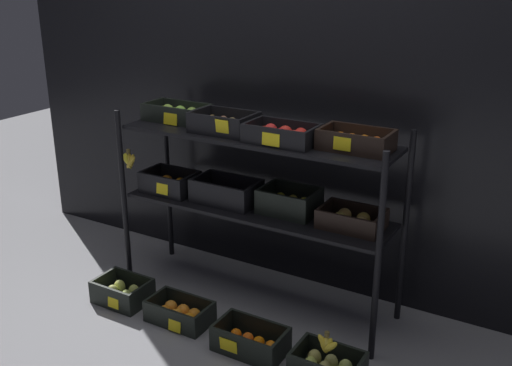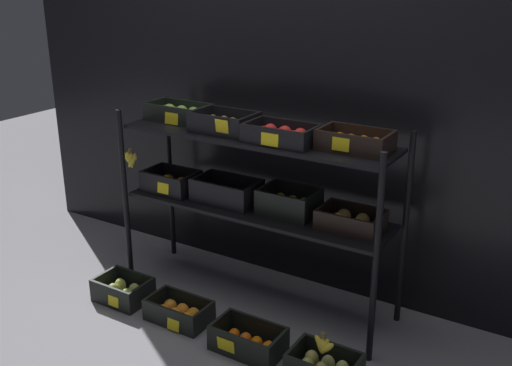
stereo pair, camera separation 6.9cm
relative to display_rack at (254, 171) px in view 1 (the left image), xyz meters
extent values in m
plane|color=gray|center=(0.01, 0.00, -0.79)|extent=(10.00, 10.00, 0.00)
cube|color=black|center=(0.01, 0.41, 0.27)|extent=(3.97, 0.12, 2.11)
cylinder|color=black|center=(-0.77, -0.21, -0.25)|extent=(0.03, 0.03, 1.08)
cylinder|color=black|center=(0.80, -0.21, -0.25)|extent=(0.03, 0.03, 1.08)
cylinder|color=black|center=(-0.77, 0.21, -0.25)|extent=(0.03, 0.03, 1.08)
cylinder|color=black|center=(0.80, 0.21, -0.25)|extent=(0.03, 0.03, 1.08)
cube|color=black|center=(0.01, 0.00, -0.22)|extent=(1.54, 0.39, 0.02)
cube|color=black|center=(0.01, 0.00, 0.19)|extent=(1.54, 0.39, 0.02)
cube|color=black|center=(-0.55, -0.04, -0.21)|extent=(0.31, 0.22, 0.01)
cube|color=black|center=(-0.55, -0.14, -0.15)|extent=(0.31, 0.02, 0.11)
cube|color=black|center=(-0.55, 0.06, -0.15)|extent=(0.31, 0.02, 0.11)
cube|color=black|center=(-0.70, -0.04, -0.15)|extent=(0.02, 0.18, 0.11)
cube|color=black|center=(-0.41, -0.04, -0.15)|extent=(0.02, 0.18, 0.11)
sphere|color=orange|center=(-0.61, -0.07, -0.17)|extent=(0.07, 0.07, 0.07)
sphere|color=orange|center=(-0.50, -0.06, -0.17)|extent=(0.07, 0.07, 0.07)
sphere|color=orange|center=(-0.60, -0.01, -0.17)|extent=(0.07, 0.07, 0.07)
sphere|color=orange|center=(-0.50, -0.01, -0.17)|extent=(0.07, 0.07, 0.07)
cube|color=yellow|center=(-0.52, -0.15, -0.15)|extent=(0.08, 0.01, 0.07)
cube|color=black|center=(-0.17, -0.01, -0.21)|extent=(0.37, 0.23, 0.01)
cube|color=black|center=(-0.17, -0.11, -0.14)|extent=(0.37, 0.02, 0.12)
cube|color=black|center=(-0.17, 0.09, -0.14)|extent=(0.37, 0.02, 0.12)
cube|color=black|center=(-0.35, -0.01, -0.14)|extent=(0.02, 0.19, 0.12)
cube|color=black|center=(0.00, -0.01, -0.14)|extent=(0.02, 0.19, 0.12)
sphere|color=#5D2D50|center=(-0.29, -0.05, -0.18)|extent=(0.05, 0.05, 0.05)
sphere|color=#5A1945|center=(-0.23, -0.04, -0.18)|extent=(0.05, 0.05, 0.05)
sphere|color=#63214F|center=(-0.18, -0.05, -0.18)|extent=(0.05, 0.05, 0.05)
sphere|color=#5C2A5B|center=(-0.12, -0.05, -0.18)|extent=(0.05, 0.05, 0.05)
sphere|color=#692053|center=(-0.06, -0.05, -0.18)|extent=(0.05, 0.05, 0.05)
sphere|color=#5F1A4A|center=(-0.29, 0.02, -0.18)|extent=(0.05, 0.05, 0.05)
sphere|color=#5A275B|center=(-0.23, 0.03, -0.18)|extent=(0.05, 0.05, 0.05)
sphere|color=#621A56|center=(-0.17, 0.03, -0.18)|extent=(0.05, 0.05, 0.05)
sphere|color=#672446|center=(-0.12, 0.02, -0.18)|extent=(0.05, 0.05, 0.05)
sphere|color=#6A1E54|center=(-0.06, 0.03, -0.18)|extent=(0.05, 0.05, 0.05)
cube|color=black|center=(0.20, 0.04, -0.21)|extent=(0.31, 0.23, 0.01)
cube|color=black|center=(0.20, -0.07, -0.14)|extent=(0.31, 0.02, 0.12)
cube|color=black|center=(0.20, 0.15, -0.14)|extent=(0.31, 0.02, 0.12)
cube|color=black|center=(0.06, 0.04, -0.14)|extent=(0.02, 0.20, 0.12)
cube|color=black|center=(0.35, 0.04, -0.14)|extent=(0.02, 0.20, 0.12)
ellipsoid|color=yellow|center=(0.13, 0.00, -0.16)|extent=(0.06, 0.06, 0.08)
ellipsoid|color=yellow|center=(0.20, 0.01, -0.16)|extent=(0.06, 0.06, 0.08)
ellipsoid|color=yellow|center=(0.28, 0.00, -0.16)|extent=(0.06, 0.06, 0.08)
ellipsoid|color=yellow|center=(0.13, 0.07, -0.16)|extent=(0.06, 0.06, 0.08)
ellipsoid|color=yellow|center=(0.21, 0.07, -0.16)|extent=(0.06, 0.06, 0.08)
ellipsoid|color=yellow|center=(0.28, 0.07, -0.16)|extent=(0.06, 0.06, 0.08)
cube|color=black|center=(0.57, 0.02, -0.21)|extent=(0.32, 0.22, 0.01)
cube|color=black|center=(0.57, -0.08, -0.16)|extent=(0.32, 0.02, 0.09)
cube|color=black|center=(0.57, 0.12, -0.16)|extent=(0.32, 0.02, 0.09)
cube|color=black|center=(0.42, 0.02, -0.16)|extent=(0.02, 0.18, 0.09)
cube|color=black|center=(0.73, 0.02, -0.16)|extent=(0.02, 0.18, 0.09)
sphere|color=gold|center=(0.52, -0.02, -0.17)|extent=(0.07, 0.07, 0.07)
sphere|color=#D9B054|center=(0.63, -0.01, -0.17)|extent=(0.07, 0.07, 0.07)
sphere|color=#E6B553|center=(0.52, 0.05, -0.17)|extent=(0.07, 0.07, 0.07)
sphere|color=gold|center=(0.63, 0.04, -0.17)|extent=(0.07, 0.07, 0.07)
cube|color=black|center=(-0.55, 0.05, 0.21)|extent=(0.37, 0.21, 0.01)
cube|color=black|center=(-0.55, -0.04, 0.26)|extent=(0.37, 0.02, 0.09)
cube|color=black|center=(-0.55, 0.15, 0.26)|extent=(0.37, 0.02, 0.09)
cube|color=black|center=(-0.73, 0.05, 0.26)|extent=(0.02, 0.17, 0.09)
cube|color=black|center=(-0.37, 0.05, 0.26)|extent=(0.02, 0.17, 0.09)
sphere|color=#8CB836|center=(-0.63, 0.03, 0.25)|extent=(0.07, 0.07, 0.07)
sphere|color=#83BC38|center=(-0.55, 0.03, 0.25)|extent=(0.07, 0.07, 0.07)
sphere|color=#81B039|center=(-0.45, 0.02, 0.25)|extent=(0.07, 0.07, 0.07)
sphere|color=#98C046|center=(-0.64, 0.08, 0.25)|extent=(0.07, 0.07, 0.07)
sphere|color=#8BC844|center=(-0.55, 0.08, 0.25)|extent=(0.07, 0.07, 0.07)
sphere|color=#88B040|center=(-0.46, 0.08, 0.25)|extent=(0.07, 0.07, 0.07)
cube|color=yellow|center=(-0.51, -0.05, 0.24)|extent=(0.09, 0.01, 0.07)
cube|color=black|center=(-0.17, -0.03, 0.21)|extent=(0.34, 0.23, 0.01)
cube|color=black|center=(-0.17, -0.13, 0.26)|extent=(0.34, 0.02, 0.10)
cube|color=black|center=(-0.17, 0.08, 0.26)|extent=(0.34, 0.02, 0.10)
cube|color=black|center=(-0.33, -0.03, 0.26)|extent=(0.02, 0.20, 0.10)
cube|color=black|center=(-0.01, -0.03, 0.26)|extent=(0.02, 0.20, 0.10)
ellipsoid|color=brown|center=(-0.27, -0.06, 0.25)|extent=(0.05, 0.05, 0.07)
ellipsoid|color=brown|center=(-0.20, -0.06, 0.25)|extent=(0.05, 0.05, 0.07)
ellipsoid|color=brown|center=(-0.14, -0.06, 0.25)|extent=(0.05, 0.05, 0.07)
ellipsoid|color=brown|center=(-0.08, -0.06, 0.25)|extent=(0.05, 0.05, 0.07)
ellipsoid|color=brown|center=(-0.27, 0.01, 0.25)|extent=(0.05, 0.05, 0.07)
ellipsoid|color=brown|center=(-0.20, 0.01, 0.25)|extent=(0.05, 0.05, 0.07)
ellipsoid|color=brown|center=(-0.14, 0.01, 0.25)|extent=(0.05, 0.05, 0.07)
ellipsoid|color=brown|center=(-0.08, 0.01, 0.25)|extent=(0.05, 0.05, 0.07)
cube|color=yellow|center=(-0.11, -0.14, 0.26)|extent=(0.08, 0.01, 0.08)
cube|color=black|center=(0.20, -0.05, 0.21)|extent=(0.37, 0.22, 0.01)
cube|color=black|center=(0.20, -0.15, 0.26)|extent=(0.37, 0.02, 0.09)
cube|color=black|center=(0.20, 0.05, 0.26)|extent=(0.37, 0.02, 0.09)
cube|color=black|center=(0.02, -0.05, 0.26)|extent=(0.02, 0.19, 0.09)
cube|color=black|center=(0.37, -0.05, 0.26)|extent=(0.02, 0.19, 0.09)
sphere|color=red|center=(0.11, -0.09, 0.25)|extent=(0.07, 0.07, 0.07)
sphere|color=red|center=(0.20, -0.08, 0.25)|extent=(0.07, 0.07, 0.07)
sphere|color=red|center=(0.28, -0.09, 0.25)|extent=(0.07, 0.07, 0.07)
sphere|color=red|center=(0.12, -0.02, 0.25)|extent=(0.07, 0.07, 0.07)
sphere|color=red|center=(0.20, -0.02, 0.25)|extent=(0.07, 0.07, 0.07)
sphere|color=red|center=(0.29, -0.02, 0.25)|extent=(0.07, 0.07, 0.07)
cube|color=yellow|center=(0.19, -0.16, 0.24)|extent=(0.10, 0.01, 0.06)
cube|color=black|center=(0.57, 0.02, 0.21)|extent=(0.35, 0.21, 0.01)
cube|color=black|center=(0.57, -0.08, 0.26)|extent=(0.35, 0.02, 0.09)
cube|color=black|center=(0.57, 0.12, 0.26)|extent=(0.35, 0.02, 0.09)
cube|color=black|center=(0.40, 0.02, 0.26)|extent=(0.02, 0.18, 0.09)
cube|color=black|center=(0.74, 0.02, 0.26)|extent=(0.02, 0.18, 0.09)
sphere|color=orange|center=(0.47, -0.01, 0.24)|extent=(0.06, 0.06, 0.06)
sphere|color=orange|center=(0.54, -0.01, 0.24)|extent=(0.06, 0.06, 0.06)
sphere|color=orange|center=(0.60, -0.01, 0.24)|extent=(0.06, 0.06, 0.06)
sphere|color=orange|center=(0.67, -0.01, 0.24)|extent=(0.06, 0.06, 0.06)
sphere|color=orange|center=(0.47, 0.05, 0.24)|extent=(0.06, 0.06, 0.06)
sphere|color=orange|center=(0.53, 0.05, 0.24)|extent=(0.06, 0.06, 0.06)
sphere|color=orange|center=(0.60, 0.05, 0.24)|extent=(0.06, 0.06, 0.06)
sphere|color=orange|center=(0.66, 0.05, 0.24)|extent=(0.06, 0.06, 0.06)
cube|color=yellow|center=(0.54, -0.09, 0.25)|extent=(0.09, 0.01, 0.06)
cylinder|color=brown|center=(-0.81, -0.10, 0.01)|extent=(0.02, 0.02, 0.02)
ellipsoid|color=yellow|center=(-0.83, -0.09, -0.05)|extent=(0.09, 0.03, 0.10)
ellipsoid|color=yellow|center=(-0.82, -0.09, -0.05)|extent=(0.07, 0.03, 0.11)
ellipsoid|color=yellow|center=(-0.81, -0.09, -0.05)|extent=(0.03, 0.03, 0.10)
ellipsoid|color=yellow|center=(-0.80, -0.09, -0.05)|extent=(0.07, 0.03, 0.11)
ellipsoid|color=yellow|center=(-0.79, -0.10, -0.05)|extent=(0.09, 0.03, 0.10)
cube|color=black|center=(-0.64, -0.42, -0.78)|extent=(0.31, 0.23, 0.01)
cube|color=black|center=(-0.64, -0.52, -0.71)|extent=(0.31, 0.02, 0.13)
cube|color=black|center=(-0.64, -0.31, -0.71)|extent=(0.31, 0.02, 0.13)
cube|color=black|center=(-0.78, -0.42, -0.71)|extent=(0.02, 0.19, 0.13)
cube|color=black|center=(-0.49, -0.42, -0.71)|extent=(0.02, 0.19, 0.13)
ellipsoid|color=#ADB556|center=(-0.69, -0.45, -0.73)|extent=(0.07, 0.07, 0.09)
ellipsoid|color=#A7BE53|center=(-0.58, -0.45, -0.73)|extent=(0.07, 0.07, 0.09)
ellipsoid|color=#B8C151|center=(-0.69, -0.38, -0.73)|extent=(0.07, 0.07, 0.09)
ellipsoid|color=#A8B252|center=(-0.58, -0.38, -0.73)|extent=(0.07, 0.07, 0.09)
cube|color=yellow|center=(-0.60, -0.53, -0.73)|extent=(0.08, 0.01, 0.06)
cube|color=black|center=(-0.22, -0.42, -0.78)|extent=(0.35, 0.20, 0.01)
cube|color=black|center=(-0.22, -0.52, -0.72)|extent=(0.35, 0.02, 0.11)
cube|color=black|center=(-0.22, -0.33, -0.72)|extent=(0.35, 0.02, 0.11)
cube|color=black|center=(-0.39, -0.42, -0.72)|extent=(0.02, 0.17, 0.11)
cube|color=black|center=(-0.06, -0.42, -0.72)|extent=(0.02, 0.17, 0.11)
sphere|color=orange|center=(-0.30, -0.45, -0.74)|extent=(0.07, 0.07, 0.07)
sphere|color=orange|center=(-0.23, -0.44, -0.74)|extent=(0.07, 0.07, 0.07)
sphere|color=orange|center=(-0.14, -0.45, -0.74)|extent=(0.07, 0.07, 0.07)
sphere|color=orange|center=(-0.31, -0.39, -0.74)|extent=(0.07, 0.07, 0.07)
sphere|color=orange|center=(-0.22, -0.39, -0.74)|extent=(0.07, 0.07, 0.07)
sphere|color=orange|center=(-0.15, -0.40, -0.74)|extent=(0.07, 0.07, 0.07)
cube|color=yellow|center=(-0.18, -0.53, -0.74)|extent=(0.08, 0.01, 0.07)
cube|color=black|center=(0.25, -0.46, -0.78)|extent=(0.36, 0.21, 0.01)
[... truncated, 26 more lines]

